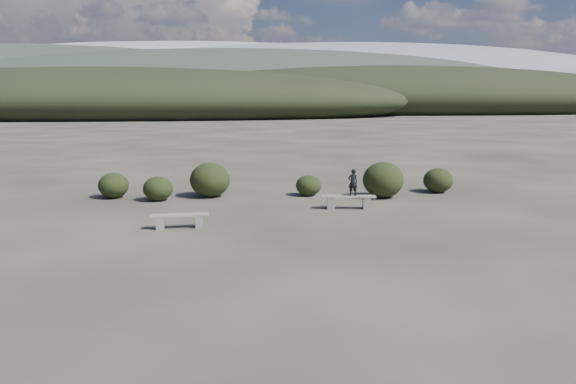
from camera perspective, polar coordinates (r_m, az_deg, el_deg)
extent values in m
plane|color=#2A2620|center=(13.46, 3.48, -7.14)|extent=(1200.00, 1200.00, 0.00)
cube|color=slate|center=(17.04, -12.87, -3.07)|extent=(0.27, 0.36, 0.38)
cube|color=slate|center=(17.03, -9.02, -2.95)|extent=(0.27, 0.36, 0.38)
cube|color=gray|center=(16.98, -10.97, -2.31)|extent=(1.74, 0.52, 0.05)
cube|color=slate|center=(19.60, 4.38, -1.12)|extent=(0.30, 0.39, 0.41)
cube|color=slate|center=(19.72, 7.99, -1.12)|extent=(0.30, 0.39, 0.41)
cube|color=gray|center=(19.61, 6.20, -0.45)|extent=(1.90, 0.58, 0.05)
imported|color=black|center=(19.54, 6.60, 0.97)|extent=(0.36, 0.26, 0.93)
ellipsoid|color=black|center=(21.58, -13.07, 0.34)|extent=(1.12, 1.12, 0.91)
ellipsoid|color=black|center=(21.99, -7.94, 1.23)|extent=(1.55, 1.55, 1.33)
ellipsoid|color=black|center=(22.09, 2.09, 0.66)|extent=(1.01, 1.01, 0.81)
ellipsoid|color=black|center=(21.93, 9.64, 1.22)|extent=(1.57, 1.57, 1.38)
ellipsoid|color=black|center=(23.60, 15.00, 1.16)|extent=(1.19, 1.19, 0.99)
ellipsoid|color=black|center=(22.59, -17.31, 0.65)|extent=(1.15, 1.15, 0.98)
ellipsoid|color=black|center=(105.27, -18.11, 8.72)|extent=(110.00, 40.00, 12.00)
ellipsoid|color=black|center=(128.18, 11.66, 9.33)|extent=(120.00, 44.00, 14.00)
ellipsoid|color=#2E382E|center=(172.74, -4.69, 10.33)|extent=(190.00, 64.00, 24.00)
ellipsoid|color=#2E382E|center=(248.83, -26.38, 9.62)|extent=(240.00, 80.00, 32.00)
ellipsoid|color=gray|center=(320.95, 7.83, 10.85)|extent=(340.00, 110.00, 44.00)
ellipsoid|color=gray|center=(413.76, -9.32, 10.95)|extent=(460.00, 140.00, 56.00)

